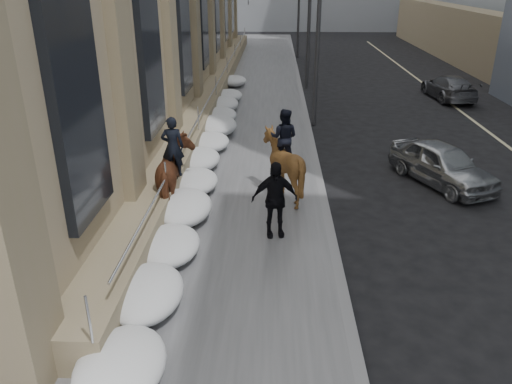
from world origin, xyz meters
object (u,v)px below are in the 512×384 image
mounted_horse_right (283,161)px  car_silver (442,164)px  pedestrian (275,199)px  car_grey (449,87)px  mounted_horse_left (176,173)px

mounted_horse_right → car_silver: mounted_horse_right is taller
mounted_horse_right → car_silver: size_ratio=0.66×
pedestrian → car_grey: 18.85m
car_silver → car_grey: size_ratio=0.89×
mounted_horse_right → car_grey: mounted_horse_right is taller
pedestrian → car_silver: pedestrian is taller
mounted_horse_left → car_grey: mounted_horse_left is taller
mounted_horse_right → car_grey: 16.60m
mounted_horse_right → car_silver: (5.23, 1.45, -0.55)m
mounted_horse_left → car_silver: 8.62m
mounted_horse_left → pedestrian: size_ratio=1.32×
mounted_horse_left → mounted_horse_right: (3.04, 0.92, 0.06)m
pedestrian → car_silver: size_ratio=0.50×
car_silver → pedestrian: bearing=-169.0°
mounted_horse_left → car_silver: size_ratio=0.66×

